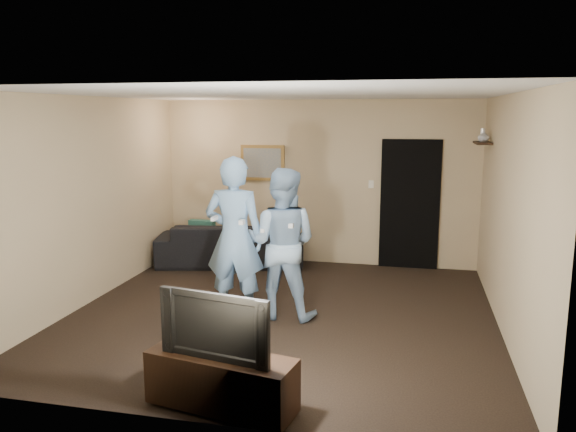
% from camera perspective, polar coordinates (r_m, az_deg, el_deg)
% --- Properties ---
extents(ground, '(5.00, 5.00, 0.00)m').
position_cam_1_polar(ground, '(6.88, -0.62, -9.91)').
color(ground, black).
rests_on(ground, ground).
extents(ceiling, '(5.00, 5.00, 0.04)m').
position_cam_1_polar(ceiling, '(6.46, -0.67, 12.29)').
color(ceiling, silver).
rests_on(ceiling, wall_back).
extents(wall_back, '(5.00, 0.04, 2.60)m').
position_cam_1_polar(wall_back, '(8.97, 3.03, 3.42)').
color(wall_back, '#C8B085').
rests_on(wall_back, ground).
extents(wall_front, '(5.00, 0.04, 2.60)m').
position_cam_1_polar(wall_front, '(4.20, -8.51, -4.70)').
color(wall_front, '#C8B085').
rests_on(wall_front, ground).
extents(wall_left, '(0.04, 5.00, 2.60)m').
position_cam_1_polar(wall_left, '(7.51, -19.54, 1.48)').
color(wall_left, '#C8B085').
rests_on(wall_left, ground).
extents(wall_right, '(0.04, 5.00, 2.60)m').
position_cam_1_polar(wall_right, '(6.45, 21.51, -0.03)').
color(wall_right, '#C8B085').
rests_on(wall_right, ground).
extents(sofa, '(2.44, 1.38, 0.67)m').
position_cam_1_polar(sofa, '(9.05, -5.81, -2.76)').
color(sofa, black).
rests_on(sofa, ground).
extents(throw_pillow, '(0.43, 0.15, 0.42)m').
position_cam_1_polar(throw_pillow, '(9.18, -8.71, -1.72)').
color(throw_pillow, '#194B42').
rests_on(throw_pillow, sofa).
extents(painting_frame, '(0.72, 0.05, 0.57)m').
position_cam_1_polar(painting_frame, '(9.11, -2.60, 5.42)').
color(painting_frame, olive).
rests_on(painting_frame, wall_back).
extents(painting_canvas, '(0.62, 0.01, 0.47)m').
position_cam_1_polar(painting_canvas, '(9.08, -2.64, 5.41)').
color(painting_canvas, slate).
rests_on(painting_canvas, painting_frame).
extents(doorway, '(0.90, 0.06, 2.00)m').
position_cam_1_polar(doorway, '(8.86, 12.26, 1.15)').
color(doorway, black).
rests_on(doorway, ground).
extents(light_switch, '(0.08, 0.02, 0.12)m').
position_cam_1_polar(light_switch, '(8.84, 8.44, 3.22)').
color(light_switch, silver).
rests_on(light_switch, wall_back).
extents(wall_shelf, '(0.20, 0.60, 0.03)m').
position_cam_1_polar(wall_shelf, '(8.14, 19.16, 7.03)').
color(wall_shelf, black).
rests_on(wall_shelf, wall_right).
extents(shelf_vase, '(0.19, 0.19, 0.16)m').
position_cam_1_polar(shelf_vase, '(8.06, 19.26, 7.66)').
color(shelf_vase, '#BBBBC0').
rests_on(shelf_vase, wall_shelf).
extents(shelf_figurine, '(0.06, 0.06, 0.18)m').
position_cam_1_polar(shelf_figurine, '(8.21, 19.15, 7.79)').
color(shelf_figurine, silver).
rests_on(shelf_figurine, wall_shelf).
extents(tv_console, '(1.28, 0.62, 0.44)m').
position_cam_1_polar(tv_console, '(4.77, -6.79, -16.30)').
color(tv_console, black).
rests_on(tv_console, ground).
extents(television, '(0.96, 0.30, 0.55)m').
position_cam_1_polar(television, '(4.57, -6.92, -10.73)').
color(television, black).
rests_on(television, tv_console).
extents(wii_player_left, '(0.71, 0.53, 1.91)m').
position_cam_1_polar(wii_player_left, '(6.53, -5.44, -2.29)').
color(wii_player_left, '#78A4D1').
rests_on(wii_player_left, ground).
extents(wii_player_right, '(0.89, 0.71, 1.77)m').
position_cam_1_polar(wii_player_right, '(6.57, -0.61, -2.80)').
color(wii_player_right, '#93B5D6').
rests_on(wii_player_right, ground).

